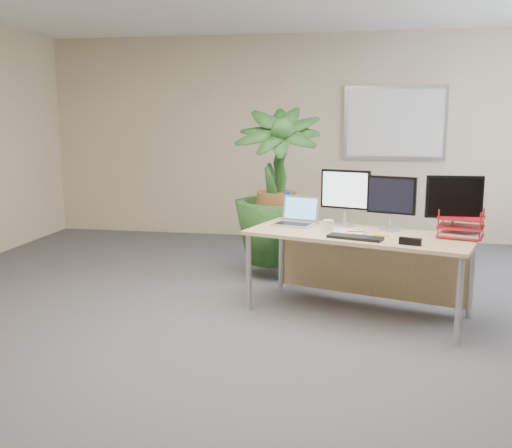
% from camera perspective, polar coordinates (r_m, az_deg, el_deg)
% --- Properties ---
extents(floor, '(8.00, 8.00, 0.00)m').
position_cam_1_polar(floor, '(4.08, -1.27, -12.68)').
color(floor, '#424247').
rests_on(floor, ground).
extents(back_wall, '(7.00, 0.04, 2.70)m').
position_cam_1_polar(back_wall, '(7.72, 4.62, 8.57)').
color(back_wall, '#C7B68C').
rests_on(back_wall, floor).
extents(whiteboard, '(1.30, 0.04, 0.95)m').
position_cam_1_polar(whiteboard, '(7.66, 13.73, 9.79)').
color(whiteboard, silver).
rests_on(whiteboard, back_wall).
extents(desk, '(1.94, 1.25, 0.69)m').
position_cam_1_polar(desk, '(4.83, 10.54, -2.35)').
color(desk, tan).
rests_on(desk, floor).
extents(floor_plant, '(0.86, 0.86, 1.50)m').
position_cam_1_polar(floor_plant, '(5.81, 2.04, 2.02)').
color(floor_plant, '#163D19').
rests_on(floor_plant, floor).
extents(monitor_left, '(0.43, 0.20, 0.48)m').
position_cam_1_polar(monitor_left, '(4.99, 8.93, 3.00)').
color(monitor_left, '#B5B5BA').
rests_on(monitor_left, desk).
extents(monitor_right, '(0.40, 0.18, 0.45)m').
position_cam_1_polar(monitor_right, '(4.86, 13.38, 2.42)').
color(monitor_right, '#B5B5BA').
rests_on(monitor_right, desk).
extents(monitor_dark, '(0.43, 0.20, 0.48)m').
position_cam_1_polar(monitor_dark, '(4.72, 19.18, 2.11)').
color(monitor_dark, '#B5B5BA').
rests_on(monitor_dark, desk).
extents(laptop, '(0.41, 0.38, 0.24)m').
position_cam_1_polar(laptop, '(5.02, 4.11, 0.63)').
color(laptop, silver).
rests_on(laptop, desk).
extents(keyboard, '(0.44, 0.26, 0.02)m').
position_cam_1_polar(keyboard, '(4.48, 9.88, -1.32)').
color(keyboard, black).
rests_on(keyboard, desk).
extents(coffee_mug, '(0.13, 0.09, 0.10)m').
position_cam_1_polar(coffee_mug, '(4.72, 7.19, -0.19)').
color(coffee_mug, silver).
rests_on(coffee_mug, desk).
extents(spiral_notebook, '(0.31, 0.28, 0.01)m').
position_cam_1_polar(spiral_notebook, '(4.70, 9.27, -0.83)').
color(spiral_notebook, silver).
rests_on(spiral_notebook, desk).
extents(orange_pen, '(0.15, 0.04, 0.01)m').
position_cam_1_polar(orange_pen, '(4.69, 10.01, -0.73)').
color(orange_pen, orange).
rests_on(orange_pen, spiral_notebook).
extents(yellow_highlighter, '(0.12, 0.07, 0.02)m').
position_cam_1_polar(yellow_highlighter, '(4.62, 12.42, -1.09)').
color(yellow_highlighter, yellow).
rests_on(yellow_highlighter, desk).
extents(water_bottle, '(0.07, 0.07, 0.26)m').
position_cam_1_polar(water_bottle, '(5.24, 3.14, 1.77)').
color(water_bottle, silver).
rests_on(water_bottle, desk).
extents(letter_tray, '(0.39, 0.34, 0.16)m').
position_cam_1_polar(letter_tray, '(4.73, 19.78, -0.44)').
color(letter_tray, '#AF1521').
rests_on(letter_tray, desk).
extents(stapler, '(0.17, 0.09, 0.05)m').
position_cam_1_polar(stapler, '(4.35, 15.18, -1.69)').
color(stapler, black).
rests_on(stapler, desk).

